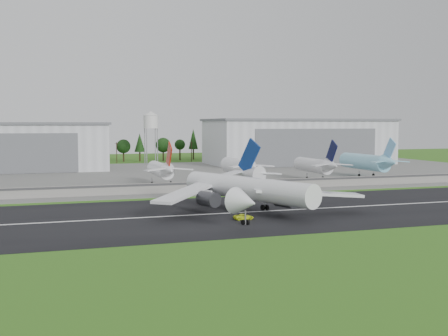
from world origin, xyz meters
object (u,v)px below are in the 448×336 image
object	(u,v)px
parked_jet_red_a	(162,170)
parked_jet_navy	(317,165)
ground_vehicle	(244,217)
main_airliner	(247,194)
parked_jet_red_b	(241,166)
parked_jet_skyblue	(368,162)

from	to	relation	value
parked_jet_red_a	parked_jet_navy	distance (m)	62.19
ground_vehicle	parked_jet_red_a	distance (m)	76.95
ground_vehicle	main_airliner	bearing A→B (deg)	-28.58
ground_vehicle	parked_jet_red_b	distance (m)	81.57
main_airliner	parked_jet_red_a	world-z (taller)	main_airliner
ground_vehicle	parked_jet_red_a	xyz separation A→B (m)	(-3.20, 76.71, 5.19)
parked_jet_red_b	parked_jet_red_a	bearing A→B (deg)	-179.87
parked_jet_navy	parked_jet_skyblue	xyz separation A→B (m)	(26.70, 5.07, 0.46)
ground_vehicle	parked_jet_red_a	size ratio (longest dim) A/B	0.15
parked_jet_red_b	parked_jet_navy	distance (m)	32.02
main_airliner	parked_jet_red_b	world-z (taller)	main_airliner
parked_jet_red_b	parked_jet_skyblue	world-z (taller)	parked_jet_skyblue
parked_jet_skyblue	main_airliner	bearing A→B (deg)	-138.41
main_airliner	ground_vehicle	bearing A→B (deg)	43.37
parked_jet_red_a	main_airliner	bearing A→B (deg)	-83.41
main_airliner	parked_jet_skyblue	distance (m)	108.52
parked_jet_red_b	parked_jet_skyblue	xyz separation A→B (m)	(58.72, 5.03, 0.19)
parked_jet_red_b	parked_jet_navy	bearing A→B (deg)	-0.07
parked_jet_red_a	parked_jet_skyblue	size ratio (longest dim) A/B	0.84
parked_jet_red_a	parked_jet_red_b	distance (m)	30.17
main_airliner	parked_jet_red_a	distance (m)	67.38
main_airliner	parked_jet_skyblue	world-z (taller)	main_airliner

